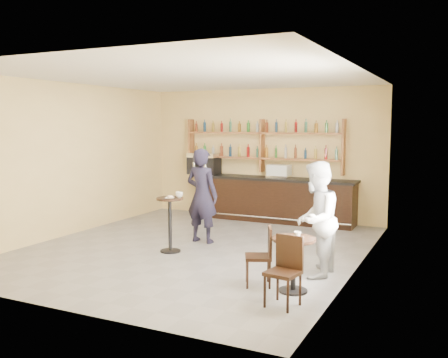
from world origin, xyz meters
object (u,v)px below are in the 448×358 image
at_px(pedestal_table, 170,225).
at_px(man_main, 202,196).
at_px(bar_counter, 275,199).
at_px(espresso_machine, 204,164).
at_px(cafe_table, 293,265).
at_px(chair_west, 258,256).
at_px(chair_south, 283,272).
at_px(pastry_case, 279,171).
at_px(patron_second, 316,219).

bearing_deg(pedestal_table, man_main, 79.84).
bearing_deg(bar_counter, espresso_machine, 180.00).
xyz_separation_m(cafe_table, chair_west, (-0.55, 0.05, 0.05)).
bearing_deg(pedestal_table, cafe_table, -22.61).
bearing_deg(chair_south, man_main, 144.32).
xyz_separation_m(pastry_case, chair_south, (1.93, -5.31, -0.76)).
distance_m(man_main, chair_south, 3.75).
height_order(man_main, patron_second, man_main).
height_order(bar_counter, pastry_case, pastry_case).
bearing_deg(patron_second, espresso_machine, -134.47).
xyz_separation_m(pastry_case, cafe_table, (1.88, -4.71, -0.83)).
height_order(pastry_case, chair_west, pastry_case).
relative_size(pastry_case, cafe_table, 0.67).
relative_size(cafe_table, chair_west, 0.89).
distance_m(pastry_case, chair_south, 5.71).
xyz_separation_m(bar_counter, man_main, (-0.57, -2.65, 0.40)).
bearing_deg(espresso_machine, cafe_table, -50.71).
bearing_deg(bar_counter, cafe_table, -67.15).
bearing_deg(espresso_machine, bar_counter, -0.40).
xyz_separation_m(pastry_case, man_main, (-0.67, -2.65, -0.28)).
bearing_deg(pedestal_table, chair_west, -26.52).
xyz_separation_m(pastry_case, chair_west, (1.33, -4.66, -0.78)).
distance_m(bar_counter, chair_south, 5.69).
bearing_deg(patron_second, bar_counter, -152.26).
xyz_separation_m(espresso_machine, chair_west, (3.36, -4.66, -0.90)).
relative_size(man_main, chair_west, 2.16).
height_order(pastry_case, man_main, man_main).
xyz_separation_m(man_main, chair_south, (2.60, -2.66, -0.48)).
bearing_deg(pedestal_table, patron_second, -5.84).
xyz_separation_m(pastry_case, patron_second, (1.97, -3.87, -0.33)).
bearing_deg(cafe_table, man_main, 141.09).
height_order(espresso_machine, man_main, man_main).
bearing_deg(pedestal_table, pastry_case, 76.87).
relative_size(man_main, patron_second, 1.05).
distance_m(bar_counter, chair_west, 4.88).
bearing_deg(man_main, espresso_machine, -58.50).
distance_m(bar_counter, espresso_machine, 2.09).
height_order(pedestal_table, patron_second, patron_second).
relative_size(espresso_machine, pastry_case, 1.46).
distance_m(chair_west, chair_south, 0.88).
xyz_separation_m(bar_counter, chair_west, (1.44, -4.66, -0.10)).
distance_m(espresso_machine, chair_south, 6.69).
bearing_deg(chair_west, patron_second, 116.93).
distance_m(man_main, cafe_table, 3.33).
bearing_deg(bar_counter, pedestal_table, -101.58).
xyz_separation_m(cafe_table, patron_second, (0.08, 0.85, 0.50)).
bearing_deg(chair_south, chair_west, 142.66).
bearing_deg(chair_west, pastry_case, 171.29).
distance_m(bar_counter, pedestal_table, 3.66).
height_order(espresso_machine, chair_west, espresso_machine).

